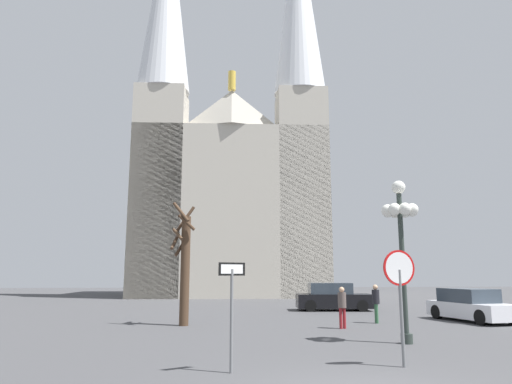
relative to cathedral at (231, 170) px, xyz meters
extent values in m
cube|color=#BCB5A5|center=(0.06, 1.41, -4.42)|extent=(17.85, 13.21, 15.04)
pyramid|color=#BCB5A5|center=(-0.16, -3.83, 4.84)|extent=(6.15, 2.25, 3.50)
cylinder|color=gold|center=(-0.16, -3.83, 7.49)|extent=(0.70, 0.70, 1.80)
cube|color=#BCB5A5|center=(-6.55, -2.34, -2.58)|extent=(4.64, 4.64, 18.71)
cube|color=#BCB5A5|center=(6.33, -2.87, -2.58)|extent=(4.64, 4.64, 18.71)
cylinder|color=slate|center=(2.97, -32.53, -10.83)|extent=(0.08, 0.08, 2.22)
cylinder|color=red|center=(2.97, -32.53, -9.67)|extent=(0.83, 0.21, 0.84)
cylinder|color=white|center=(2.97, -32.56, -9.67)|extent=(0.73, 0.16, 0.74)
cylinder|color=slate|center=(-1.04, -32.80, -10.82)|extent=(0.07, 0.07, 2.23)
cube|color=black|center=(-1.04, -32.80, -9.71)|extent=(0.61, 0.35, 0.29)
cube|color=white|center=(-1.04, -32.82, -9.71)|extent=(0.50, 0.28, 0.21)
cylinder|color=#2D3833|center=(4.49, -29.13, -9.61)|extent=(0.16, 0.16, 4.67)
cylinder|color=#2D3833|center=(4.49, -29.13, -11.79)|extent=(0.36, 0.36, 0.30)
sphere|color=white|center=(4.49, -29.13, -7.06)|extent=(0.44, 0.44, 0.44)
sphere|color=white|center=(4.89, -29.13, -7.82)|extent=(0.39, 0.39, 0.39)
cylinder|color=#2D3833|center=(4.69, -29.13, -7.82)|extent=(0.05, 0.41, 0.05)
sphere|color=white|center=(4.77, -28.84, -7.82)|extent=(0.39, 0.39, 0.39)
cylinder|color=#2D3833|center=(4.63, -28.99, -7.82)|extent=(0.32, 0.32, 0.05)
sphere|color=white|center=(4.49, -28.73, -7.82)|extent=(0.39, 0.39, 0.39)
cylinder|color=#2D3833|center=(4.49, -28.93, -7.82)|extent=(0.41, 0.05, 0.05)
sphere|color=white|center=(4.20, -28.84, -7.82)|extent=(0.39, 0.39, 0.39)
cylinder|color=#2D3833|center=(4.34, -28.99, -7.82)|extent=(0.32, 0.32, 0.05)
sphere|color=white|center=(4.08, -29.13, -7.82)|extent=(0.39, 0.39, 0.39)
cylinder|color=#2D3833|center=(4.29, -29.13, -7.82)|extent=(0.05, 0.41, 0.05)
sphere|color=white|center=(4.20, -29.42, -7.82)|extent=(0.39, 0.39, 0.39)
cylinder|color=#2D3833|center=(4.34, -29.27, -7.82)|extent=(0.32, 0.32, 0.05)
sphere|color=white|center=(4.49, -29.54, -7.82)|extent=(0.39, 0.39, 0.39)
cylinder|color=#2D3833|center=(4.49, -29.33, -7.82)|extent=(0.41, 0.05, 0.05)
sphere|color=white|center=(4.77, -29.42, -7.82)|extent=(0.39, 0.39, 0.39)
cylinder|color=#2D3833|center=(4.63, -29.27, -7.82)|extent=(0.32, 0.32, 0.05)
cylinder|color=#473323|center=(-2.68, -23.69, -9.69)|extent=(0.39, 0.39, 4.51)
cylinder|color=#473323|center=(-3.13, -23.59, -8.48)|extent=(0.34, 1.02, 0.78)
cylinder|color=#473323|center=(-2.89, -24.00, -7.28)|extent=(0.79, 0.60, 0.89)
cylinder|color=#473323|center=(-2.89, -23.49, -8.71)|extent=(0.58, 0.59, 0.84)
cylinder|color=#473323|center=(-2.64, -24.02, -7.72)|extent=(0.76, 0.21, 0.70)
cylinder|color=#473323|center=(-3.01, -23.89, -8.21)|extent=(0.56, 0.80, 0.58)
cylinder|color=#473323|center=(-2.75, -23.33, -7.51)|extent=(0.85, 0.31, 1.18)
cube|color=silver|center=(10.10, -23.14, -11.45)|extent=(2.52, 4.41, 0.68)
cube|color=#333D47|center=(10.06, -22.93, -10.81)|extent=(2.00, 2.58, 0.61)
cylinder|color=black|center=(11.14, -24.37, -11.62)|extent=(0.34, 0.67, 0.64)
cylinder|color=black|center=(9.59, -24.67, -11.62)|extent=(0.34, 0.67, 0.64)
cylinder|color=black|center=(10.61, -21.60, -11.62)|extent=(0.34, 0.67, 0.64)
cylinder|color=black|center=(9.05, -21.90, -11.62)|extent=(0.34, 0.67, 0.64)
cube|color=black|center=(5.43, -16.77, -11.40)|extent=(4.41, 2.24, 0.78)
cube|color=#333D47|center=(5.21, -16.75, -10.69)|extent=(2.53, 1.89, 0.63)
cylinder|color=black|center=(6.94, -16.06, -11.62)|extent=(0.66, 0.28, 0.64)
cylinder|color=black|center=(6.79, -17.74, -11.62)|extent=(0.66, 0.28, 0.64)
cylinder|color=black|center=(4.06, -15.81, -11.62)|extent=(0.66, 0.28, 0.64)
cylinder|color=black|center=(3.91, -17.48, -11.62)|extent=(0.66, 0.28, 0.64)
cylinder|color=#33663F|center=(5.56, -23.40, -11.54)|extent=(0.12, 0.12, 0.81)
cylinder|color=#33663F|center=(5.54, -23.56, -11.54)|extent=(0.12, 0.12, 0.81)
cylinder|color=black|center=(5.55, -23.48, -10.83)|extent=(0.32, 0.32, 0.61)
sphere|color=tan|center=(5.55, -23.48, -10.42)|extent=(0.22, 0.22, 0.22)
cylinder|color=maroon|center=(3.64, -25.23, -11.55)|extent=(0.12, 0.12, 0.79)
cylinder|color=maroon|center=(3.49, -25.27, -11.55)|extent=(0.12, 0.12, 0.79)
cylinder|color=#594C47|center=(3.56, -25.25, -10.86)|extent=(0.32, 0.32, 0.59)
sphere|color=tan|center=(3.56, -25.25, -10.46)|extent=(0.21, 0.21, 0.21)
camera|label=1|loc=(-1.41, -43.26, -9.78)|focal=32.04mm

